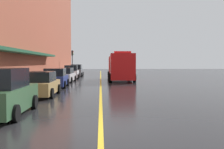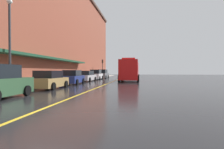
% 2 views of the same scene
% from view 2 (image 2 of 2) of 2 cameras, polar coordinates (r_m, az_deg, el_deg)
% --- Properties ---
extents(ground_plane, '(112.00, 112.00, 0.00)m').
position_cam_2_polar(ground_plane, '(32.46, 1.35, -1.70)').
color(ground_plane, '#232326').
extents(sidewalk_left, '(2.40, 70.00, 0.15)m').
position_cam_2_polar(sidewalk_left, '(33.77, -9.16, -1.48)').
color(sidewalk_left, '#ADA8A0').
rests_on(sidewalk_left, ground).
extents(lane_center_stripe, '(0.16, 70.00, 0.01)m').
position_cam_2_polar(lane_center_stripe, '(32.46, 1.35, -1.69)').
color(lane_center_stripe, gold).
rests_on(lane_center_stripe, ground).
extents(brick_building_left, '(11.59, 64.00, 18.54)m').
position_cam_2_polar(brick_building_left, '(36.12, -19.73, 13.33)').
color(brick_building_left, brown).
rests_on(brick_building_left, ground).
extents(parked_car_1, '(2.07, 4.28, 1.58)m').
position_cam_2_polar(parked_car_1, '(17.39, -18.24, -1.64)').
color(parked_car_1, '#A5844C').
rests_on(parked_car_1, ground).
extents(parked_car_2, '(2.13, 4.25, 1.66)m').
position_cam_2_polar(parked_car_2, '(22.93, -11.78, -0.90)').
color(parked_car_2, navy).
rests_on(parked_car_2, ground).
extents(parked_car_3, '(2.07, 4.81, 1.59)m').
position_cam_2_polar(parked_car_3, '(28.83, -7.56, -0.56)').
color(parked_car_3, silver).
rests_on(parked_car_3, ground).
extents(parked_car_4, '(2.18, 4.76, 1.81)m').
position_cam_2_polar(parked_car_4, '(35.05, -4.81, -0.12)').
color(parked_car_4, silver).
rests_on(parked_car_4, ground).
extents(parked_car_5, '(2.00, 4.88, 1.89)m').
position_cam_2_polar(parked_car_5, '(40.75, -2.74, 0.08)').
color(parked_car_5, '#595B60').
rests_on(parked_car_5, ground).
extents(fire_truck, '(2.96, 8.71, 3.39)m').
position_cam_2_polar(fire_truck, '(29.62, 5.33, 1.17)').
color(fire_truck, red).
rests_on(fire_truck, ground).
extents(parking_meter_0, '(0.14, 0.18, 1.33)m').
position_cam_2_polar(parking_meter_0, '(27.00, -11.77, -0.02)').
color(parking_meter_0, '#4C4C51').
rests_on(parking_meter_0, sidewalk_left).
extents(parking_meter_1, '(0.14, 0.18, 1.33)m').
position_cam_2_polar(parking_meter_1, '(33.80, -7.63, 0.20)').
color(parking_meter_1, '#4C4C51').
rests_on(parking_meter_1, sidewalk_left).
extents(street_lamp_left, '(0.44, 0.44, 6.94)m').
position_cam_2_polar(street_lamp_left, '(16.76, -28.41, 10.73)').
color(street_lamp_left, '#33383D').
rests_on(street_lamp_left, sidewalk_left).
extents(traffic_light_near, '(0.38, 0.36, 4.30)m').
position_cam_2_polar(traffic_light_near, '(47.76, -2.85, 2.95)').
color(traffic_light_near, '#232326').
rests_on(traffic_light_near, sidewalk_left).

